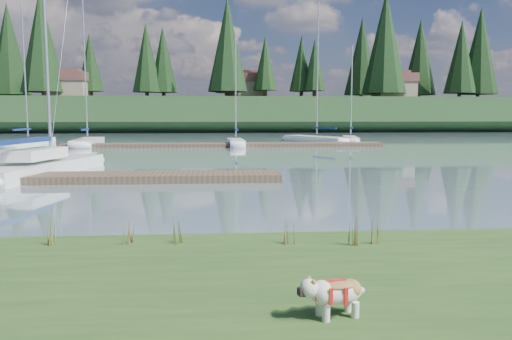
{
  "coord_description": "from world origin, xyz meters",
  "views": [
    {
      "loc": [
        1.57,
        -10.94,
        2.63
      ],
      "look_at": [
        2.35,
        -0.5,
        1.46
      ],
      "focal_mm": 35.0,
      "sensor_mm": 36.0,
      "label": 1
    }
  ],
  "objects": [
    {
      "name": "conifer_7",
      "position": [
        42.0,
        71.0,
        12.19
      ],
      "size": [
        5.28,
        5.28,
        13.2
      ],
      "color": "#382619",
      "rests_on": "ridge"
    },
    {
      "name": "mud_lip",
      "position": [
        0.0,
        -1.6,
        0.07
      ],
      "size": [
        60.0,
        0.5,
        0.14
      ],
      "primitive_type": "cube",
      "color": "#33281C",
      "rests_on": "ground"
    },
    {
      "name": "house_2",
      "position": [
        30.0,
        69.0,
        7.31
      ],
      "size": [
        6.3,
        5.3,
        4.65
      ],
      "color": "gray",
      "rests_on": "ridge"
    },
    {
      "name": "sailboat_bg_2",
      "position": [
        2.98,
        31.25,
        0.33
      ],
      "size": [
        1.38,
        6.07,
        9.28
      ],
      "rotation": [
        0.0,
        0.0,
        1.6
      ],
      "color": "white",
      "rests_on": "ground"
    },
    {
      "name": "weed_5",
      "position": [
        4.31,
        -2.41,
        0.57
      ],
      "size": [
        0.17,
        0.14,
        0.52
      ],
      "color": "#475B23",
      "rests_on": "bank"
    },
    {
      "name": "sailboat_bg_0",
      "position": [
        -14.58,
        33.6,
        0.32
      ],
      "size": [
        2.36,
        8.29,
        11.83
      ],
      "rotation": [
        0.0,
        0.0,
        1.48
      ],
      "color": "white",
      "rests_on": "ground"
    },
    {
      "name": "conifer_2",
      "position": [
        -25.0,
        68.0,
        13.54
      ],
      "size": [
        6.6,
        6.6,
        16.05
      ],
      "color": "#382619",
      "rests_on": "ridge"
    },
    {
      "name": "conifer_3",
      "position": [
        -10.0,
        72.0,
        11.74
      ],
      "size": [
        4.84,
        4.84,
        12.25
      ],
      "color": "#382619",
      "rests_on": "ridge"
    },
    {
      "name": "dock_near",
      "position": [
        -4.0,
        9.0,
        0.15
      ],
      "size": [
        16.0,
        2.0,
        0.3
      ],
      "primitive_type": "cube",
      "color": "#4C3D2C",
      "rests_on": "ground"
    },
    {
      "name": "sailboat_bg_4",
      "position": [
        13.98,
        35.48,
        0.33
      ],
      "size": [
        2.23,
        6.19,
        9.17
      ],
      "rotation": [
        0.0,
        0.0,
        1.4
      ],
      "color": "white",
      "rests_on": "ground"
    },
    {
      "name": "ridge",
      "position": [
        0.0,
        73.0,
        2.5
      ],
      "size": [
        200.0,
        20.0,
        5.0
      ],
      "primitive_type": "cube",
      "color": "#1C3419",
      "rests_on": "ground"
    },
    {
      "name": "sailboat_bg_3",
      "position": [
        10.48,
        36.61,
        0.32
      ],
      "size": [
        5.96,
        8.73,
        13.13
      ],
      "rotation": [
        0.0,
        0.0,
        2.08
      ],
      "color": "white",
      "rests_on": "ground"
    },
    {
      "name": "weed_3",
      "position": [
        -1.41,
        -2.12,
        0.6
      ],
      "size": [
        0.17,
        0.14,
        0.59
      ],
      "color": "#475B23",
      "rests_on": "bank"
    },
    {
      "name": "dock_far",
      "position": [
        2.0,
        30.0,
        0.15
      ],
      "size": [
        26.0,
        2.2,
        0.3
      ],
      "primitive_type": "cube",
      "color": "#4C3D2C",
      "rests_on": "ground"
    },
    {
      "name": "weed_0",
      "position": [
        -0.02,
        -2.15,
        0.61
      ],
      "size": [
        0.17,
        0.14,
        0.61
      ],
      "color": "#475B23",
      "rests_on": "bank"
    },
    {
      "name": "house_0",
      "position": [
        -22.0,
        70.0,
        7.31
      ],
      "size": [
        6.3,
        5.3,
        4.65
      ],
      "color": "gray",
      "rests_on": "ridge"
    },
    {
      "name": "sailboat_bg_1",
      "position": [
        -9.65,
        33.25,
        0.33
      ],
      "size": [
        2.53,
        8.95,
        13.07
      ],
      "rotation": [
        0.0,
        0.0,
        1.66
      ],
      "color": "white",
      "rests_on": "ground"
    },
    {
      "name": "weed_4",
      "position": [
        2.78,
        -2.4,
        0.56
      ],
      "size": [
        0.17,
        0.14,
        0.51
      ],
      "color": "#475B23",
      "rests_on": "bank"
    },
    {
      "name": "bulldog",
      "position": [
        2.87,
        -5.59,
        0.65
      ],
      "size": [
        0.81,
        0.43,
        0.47
      ],
      "rotation": [
        0.0,
        0.0,
        3.38
      ],
      "color": "silver",
      "rests_on": "bank"
    },
    {
      "name": "conifer_6",
      "position": [
        28.0,
        68.0,
        13.99
      ],
      "size": [
        7.04,
        7.04,
        17.0
      ],
      "color": "#382619",
      "rests_on": "ridge"
    },
    {
      "name": "conifer_5",
      "position": [
        15.0,
        70.0,
        10.83
      ],
      "size": [
        3.96,
        3.96,
        10.35
      ],
      "color": "#382619",
      "rests_on": "ridge"
    },
    {
      "name": "weed_2",
      "position": [
        3.93,
        -2.54,
        0.63
      ],
      "size": [
        0.17,
        0.14,
        0.66
      ],
      "color": "#475B23",
      "rests_on": "bank"
    },
    {
      "name": "sailboat_main",
      "position": [
        -6.05,
        12.18,
        0.42
      ],
      "size": [
        3.6,
        9.92,
        13.91
      ],
      "rotation": [
        0.0,
        0.0,
        1.39
      ],
      "color": "white",
      "rests_on": "ground"
    },
    {
      "name": "weed_1",
      "position": [
        0.78,
        -2.18,
        0.58
      ],
      "size": [
        0.17,
        0.14,
        0.56
      ],
      "color": "#475B23",
      "rests_on": "bank"
    },
    {
      "name": "ground",
      "position": [
        0.0,
        30.0,
        0.0
      ],
      "size": [
        200.0,
        200.0,
        0.0
      ],
      "primitive_type": "plane",
      "color": "gray",
      "rests_on": "ground"
    },
    {
      "name": "house_1",
      "position": [
        6.0,
        71.0,
        7.31
      ],
      "size": [
        6.3,
        5.3,
        4.65
      ],
      "color": "gray",
      "rests_on": "ridge"
    },
    {
      "name": "conifer_4",
      "position": [
        3.0,
        66.0,
        13.09
      ],
      "size": [
        6.16,
        6.16,
        15.1
      ],
      "color": "#382619",
      "rests_on": "ridge"
    }
  ]
}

